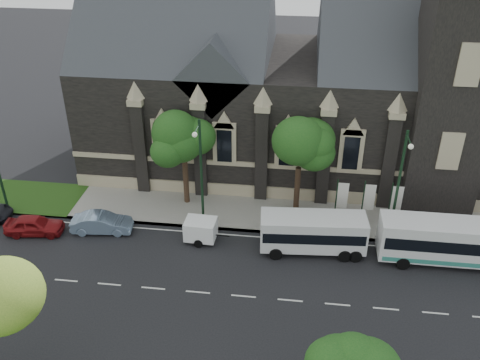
% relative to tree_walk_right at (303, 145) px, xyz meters
% --- Properties ---
extents(ground, '(160.00, 160.00, 0.00)m').
position_rel_tree_walk_right_xyz_m(ground, '(-3.21, -10.71, -5.82)').
color(ground, black).
rests_on(ground, ground).
extents(sidewalk, '(80.00, 5.00, 0.15)m').
position_rel_tree_walk_right_xyz_m(sidewalk, '(-3.21, -1.21, -5.74)').
color(sidewalk, gray).
rests_on(sidewalk, ground).
extents(museum, '(40.00, 17.70, 29.90)m').
position_rel_tree_walk_right_xyz_m(museum, '(1.90, 8.07, 2.35)').
color(museum, black).
rests_on(museum, ground).
extents(tree_walk_right, '(4.08, 4.08, 7.80)m').
position_rel_tree_walk_right_xyz_m(tree_walk_right, '(0.00, 0.00, 0.00)').
color(tree_walk_right, black).
rests_on(tree_walk_right, ground).
extents(tree_walk_left, '(3.91, 3.91, 7.64)m').
position_rel_tree_walk_right_xyz_m(tree_walk_left, '(-9.01, -0.01, -0.08)').
color(tree_walk_left, black).
rests_on(tree_walk_left, ground).
extents(street_lamp_near, '(0.36, 1.88, 9.00)m').
position_rel_tree_walk_right_xyz_m(street_lamp_near, '(6.79, -3.62, -0.71)').
color(street_lamp_near, black).
rests_on(street_lamp_near, ground).
extents(street_lamp_mid, '(0.36, 1.88, 9.00)m').
position_rel_tree_walk_right_xyz_m(street_lamp_mid, '(-7.21, -3.62, -0.71)').
color(street_lamp_mid, black).
rests_on(street_lamp_mid, ground).
extents(banner_flag_left, '(0.90, 0.10, 4.00)m').
position_rel_tree_walk_right_xyz_m(banner_flag_left, '(3.08, -1.71, -3.43)').
color(banner_flag_left, black).
rests_on(banner_flag_left, ground).
extents(banner_flag_center, '(0.90, 0.10, 4.00)m').
position_rel_tree_walk_right_xyz_m(banner_flag_center, '(5.08, -1.71, -3.43)').
color(banner_flag_center, black).
rests_on(banner_flag_center, ground).
extents(banner_flag_right, '(0.90, 0.10, 4.00)m').
position_rel_tree_walk_right_xyz_m(banner_flag_right, '(7.08, -1.71, -3.43)').
color(banner_flag_right, black).
rests_on(banner_flag_right, ground).
extents(tour_coach, '(11.27, 2.63, 3.29)m').
position_rel_tree_walk_right_xyz_m(tour_coach, '(11.31, -5.44, -4.02)').
color(tour_coach, silver).
rests_on(tour_coach, ground).
extents(shuttle_bus, '(7.59, 3.10, 2.87)m').
position_rel_tree_walk_right_xyz_m(shuttle_bus, '(1.11, -5.30, -4.16)').
color(shuttle_bus, silver).
rests_on(shuttle_bus, ground).
extents(box_trailer, '(3.31, 1.94, 1.75)m').
position_rel_tree_walk_right_xyz_m(box_trailer, '(-7.07, -5.15, -4.82)').
color(box_trailer, white).
rests_on(box_trailer, ground).
extents(sedan, '(4.72, 2.08, 1.51)m').
position_rel_tree_walk_right_xyz_m(sedan, '(-14.75, -4.96, -5.06)').
color(sedan, '#7A93B0').
rests_on(sedan, ground).
extents(car_far_red, '(4.52, 2.24, 1.48)m').
position_rel_tree_walk_right_xyz_m(car_far_red, '(-19.71, -5.85, -5.08)').
color(car_far_red, maroon).
rests_on(car_far_red, ground).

